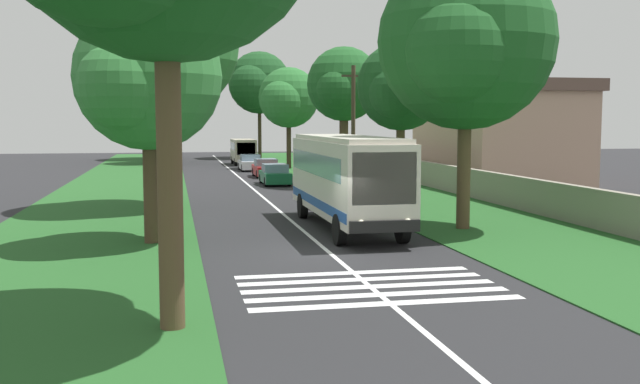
{
  "coord_description": "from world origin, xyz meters",
  "views": [
    {
      "loc": [
        -23.49,
        5.01,
        4.33
      ],
      "look_at": [
        3.99,
        -0.54,
        1.6
      ],
      "focal_mm": 40.94,
      "sensor_mm": 36.0,
      "label": 1
    }
  ],
  "objects_px": {
    "trailing_car_2": "(250,163)",
    "pedestrian": "(155,214)",
    "roadside_tree_right_3": "(462,45)",
    "roadside_tree_right_4": "(398,89)",
    "trailing_minibus_0": "(243,149)",
    "trailing_car_0": "(275,175)",
    "roadside_tree_right_1": "(257,84)",
    "roadside_tree_left_2": "(166,106)",
    "roadside_tree_left_3": "(145,81)",
    "roadside_building": "(497,132)",
    "coach_bus": "(346,176)",
    "roadside_tree_left_4": "(158,95)",
    "roadside_tree_right_0": "(342,86)",
    "roadside_tree_right_2": "(287,100)",
    "utility_pole": "(353,128)",
    "trailing_car_1": "(266,168)",
    "roadside_tree_left_0": "(159,45)"
  },
  "relations": [
    {
      "from": "roadside_tree_right_2",
      "to": "coach_bus",
      "type": "bearing_deg",
      "value": 174.72
    },
    {
      "from": "trailing_car_2",
      "to": "roadside_tree_left_3",
      "type": "distance_m",
      "value": 38.65
    },
    {
      "from": "trailing_minibus_0",
      "to": "pedestrian",
      "type": "relative_size",
      "value": 3.55
    },
    {
      "from": "trailing_car_1",
      "to": "trailing_car_0",
      "type": "bearing_deg",
      "value": 177.94
    },
    {
      "from": "roadside_tree_right_4",
      "to": "roadside_tree_left_4",
      "type": "bearing_deg",
      "value": 14.54
    },
    {
      "from": "trailing_car_0",
      "to": "roadside_tree_left_2",
      "type": "xyz_separation_m",
      "value": [
        27.4,
        7.38,
        5.2
      ]
    },
    {
      "from": "utility_pole",
      "to": "roadside_tree_right_2",
      "type": "bearing_deg",
      "value": -0.13
    },
    {
      "from": "roadside_tree_left_2",
      "to": "utility_pole",
      "type": "distance_m",
      "value": 37.3
    },
    {
      "from": "roadside_tree_left_2",
      "to": "roadside_tree_left_4",
      "type": "height_order",
      "value": "roadside_tree_left_4"
    },
    {
      "from": "trailing_minibus_0",
      "to": "roadside_tree_right_1",
      "type": "height_order",
      "value": "roadside_tree_right_1"
    },
    {
      "from": "roadside_tree_left_2",
      "to": "pedestrian",
      "type": "height_order",
      "value": "roadside_tree_left_2"
    },
    {
      "from": "roadside_tree_left_4",
      "to": "roadside_tree_right_4",
      "type": "xyz_separation_m",
      "value": [
        -49.36,
        -12.8,
        -1.36
      ]
    },
    {
      "from": "trailing_car_0",
      "to": "pedestrian",
      "type": "bearing_deg",
      "value": 161.08
    },
    {
      "from": "roadside_tree_right_3",
      "to": "roadside_building",
      "type": "relative_size",
      "value": 0.77
    },
    {
      "from": "coach_bus",
      "to": "roadside_building",
      "type": "distance_m",
      "value": 26.59
    },
    {
      "from": "roadside_tree_right_1",
      "to": "pedestrian",
      "type": "relative_size",
      "value": 7.36
    },
    {
      "from": "roadside_tree_left_3",
      "to": "roadside_tree_right_2",
      "type": "xyz_separation_m",
      "value": [
        40.19,
        -11.22,
        0.58
      ]
    },
    {
      "from": "roadside_tree_left_4",
      "to": "roadside_building",
      "type": "height_order",
      "value": "roadside_tree_left_4"
    },
    {
      "from": "roadside_tree_right_3",
      "to": "roadside_tree_right_4",
      "type": "bearing_deg",
      "value": -0.12
    },
    {
      "from": "coach_bus",
      "to": "roadside_tree_right_3",
      "type": "height_order",
      "value": "roadside_tree_right_3"
    },
    {
      "from": "roadside_tree_left_3",
      "to": "roadside_building",
      "type": "height_order",
      "value": "roadside_tree_left_3"
    },
    {
      "from": "roadside_tree_left_0",
      "to": "roadside_building",
      "type": "relative_size",
      "value": 0.85
    },
    {
      "from": "roadside_tree_left_3",
      "to": "roadside_tree_left_4",
      "type": "distance_m",
      "value": 58.7
    },
    {
      "from": "roadside_tree_left_2",
      "to": "roadside_tree_left_3",
      "type": "relative_size",
      "value": 1.15
    },
    {
      "from": "trailing_car_2",
      "to": "pedestrian",
      "type": "relative_size",
      "value": 2.54
    },
    {
      "from": "roadside_tree_left_3",
      "to": "roadside_tree_left_4",
      "type": "xyz_separation_m",
      "value": [
        58.68,
        0.65,
        1.56
      ]
    },
    {
      "from": "trailing_minibus_0",
      "to": "roadside_tree_left_3",
      "type": "xyz_separation_m",
      "value": [
        -46.59,
        7.8,
        4.19
      ]
    },
    {
      "from": "trailing_car_2",
      "to": "roadside_tree_right_1",
      "type": "height_order",
      "value": "roadside_tree_right_1"
    },
    {
      "from": "coach_bus",
      "to": "trailing_car_2",
      "type": "relative_size",
      "value": 2.6
    },
    {
      "from": "trailing_car_2",
      "to": "roadside_tree_right_2",
      "type": "xyz_separation_m",
      "value": [
        2.61,
        -3.69,
        5.64
      ]
    },
    {
      "from": "roadside_tree_left_2",
      "to": "roadside_tree_right_4",
      "type": "xyz_separation_m",
      "value": [
        -41.08,
        -11.82,
        0.07
      ]
    },
    {
      "from": "roadside_tree_right_3",
      "to": "roadside_tree_right_4",
      "type": "relative_size",
      "value": 1.32
    },
    {
      "from": "trailing_car_2",
      "to": "roadside_tree_right_2",
      "type": "bearing_deg",
      "value": -54.71
    },
    {
      "from": "trailing_car_0",
      "to": "roadside_tree_right_1",
      "type": "relative_size",
      "value": 0.35
    },
    {
      "from": "roadside_tree_right_0",
      "to": "roadside_tree_right_3",
      "type": "distance_m",
      "value": 20.25
    },
    {
      "from": "roadside_tree_right_1",
      "to": "utility_pole",
      "type": "distance_m",
      "value": 45.0
    },
    {
      "from": "roadside_tree_right_1",
      "to": "roadside_tree_right_3",
      "type": "bearing_deg",
      "value": -178.65
    },
    {
      "from": "trailing_minibus_0",
      "to": "roadside_tree_right_3",
      "type": "distance_m",
      "value": 46.14
    },
    {
      "from": "coach_bus",
      "to": "roadside_tree_right_0",
      "type": "xyz_separation_m",
      "value": [
        19.09,
        -4.31,
        4.48
      ]
    },
    {
      "from": "roadside_tree_left_2",
      "to": "roadside_tree_left_3",
      "type": "xyz_separation_m",
      "value": [
        -50.4,
        0.33,
        -0.14
      ]
    },
    {
      "from": "roadside_tree_right_0",
      "to": "roadside_tree_left_4",
      "type": "bearing_deg",
      "value": 18.7
    },
    {
      "from": "roadside_tree_left_4",
      "to": "roadside_building",
      "type": "relative_size",
      "value": 0.79
    },
    {
      "from": "roadside_tree_right_1",
      "to": "roadside_tree_right_4",
      "type": "distance_m",
      "value": 50.28
    },
    {
      "from": "roadside_tree_right_2",
      "to": "roadside_tree_left_4",
      "type": "bearing_deg",
      "value": 32.71
    },
    {
      "from": "trailing_car_0",
      "to": "roadside_tree_left_0",
      "type": "bearing_deg",
      "value": 148.79
    },
    {
      "from": "trailing_car_1",
      "to": "roadside_tree_right_1",
      "type": "xyz_separation_m",
      "value": [
        29.53,
        -2.79,
        7.96
      ]
    },
    {
      "from": "trailing_car_2",
      "to": "roadside_building",
      "type": "distance_m",
      "value": 22.08
    },
    {
      "from": "pedestrian",
      "to": "roadside_tree_left_4",
      "type": "bearing_deg",
      "value": 0.86
    },
    {
      "from": "coach_bus",
      "to": "roadside_tree_left_4",
      "type": "xyz_separation_m",
      "value": [
        56.51,
        8.36,
        5.15
      ]
    },
    {
      "from": "trailing_car_0",
      "to": "roadside_tree_right_0",
      "type": "bearing_deg",
      "value": -112.06
    }
  ]
}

